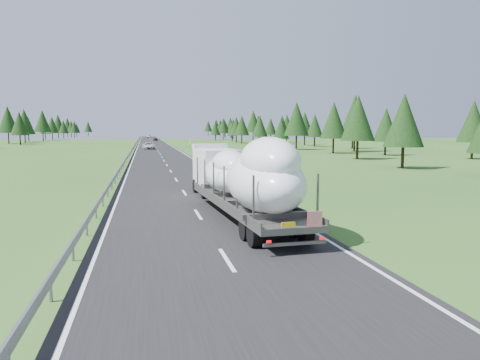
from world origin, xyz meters
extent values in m
plane|color=#2B521B|center=(0.00, 0.00, 0.00)|extent=(400.00, 400.00, 0.00)
cube|color=black|center=(0.00, 100.00, 0.01)|extent=(10.00, 400.00, 0.02)
cube|color=slate|center=(-5.30, 100.00, 0.60)|extent=(0.08, 400.00, 0.32)
cylinder|color=slate|center=(-5.30, 0.00, 0.30)|extent=(0.10, 0.10, 0.60)
cube|color=silver|center=(6.50, 30.00, 0.50)|extent=(0.12, 0.07, 1.00)
cube|color=black|center=(6.50, 30.00, 0.82)|extent=(0.13, 0.08, 0.12)
cube|color=silver|center=(6.50, 80.00, 0.50)|extent=(0.12, 0.07, 1.00)
cube|color=black|center=(6.50, 80.00, 0.82)|extent=(0.13, 0.08, 0.12)
cube|color=silver|center=(6.50, 130.00, 0.50)|extent=(0.12, 0.07, 1.00)
cube|color=black|center=(6.50, 130.00, 0.82)|extent=(0.13, 0.08, 0.12)
cube|color=silver|center=(6.50, 180.00, 0.50)|extent=(0.12, 0.07, 1.00)
cube|color=black|center=(6.50, 180.00, 0.82)|extent=(0.13, 0.08, 0.12)
cube|color=silver|center=(6.50, 230.00, 0.50)|extent=(0.12, 0.07, 1.00)
cube|color=black|center=(6.50, 230.00, 0.82)|extent=(0.13, 0.08, 0.12)
cube|color=silver|center=(6.50, 280.00, 0.50)|extent=(0.12, 0.07, 1.00)
cube|color=black|center=(6.50, 280.00, 0.82)|extent=(0.13, 0.08, 0.12)
cube|color=silver|center=(6.50, 330.00, 0.50)|extent=(0.12, 0.07, 1.00)
cube|color=black|center=(6.50, 330.00, 0.82)|extent=(0.13, 0.08, 0.12)
cylinder|color=slate|center=(7.20, 80.00, 1.00)|extent=(0.08, 0.08, 2.00)
cube|color=silver|center=(7.20, 80.00, 2.00)|extent=(0.05, 0.90, 1.20)
cylinder|color=black|center=(47.35, 39.46, 1.56)|extent=(0.36, 0.36, 3.12)
cone|color=black|center=(47.35, 39.46, 5.89)|extent=(4.85, 4.85, 6.49)
cylinder|color=black|center=(39.50, 52.09, 1.45)|extent=(0.36, 0.36, 2.89)
cone|color=black|center=(39.50, 52.09, 5.47)|extent=(4.50, 4.50, 6.03)
cylinder|color=black|center=(40.46, 66.82, 2.03)|extent=(0.36, 0.36, 4.06)
cone|color=black|center=(40.46, 66.82, 7.67)|extent=(6.31, 6.31, 8.45)
cylinder|color=black|center=(47.19, 82.18, 1.66)|extent=(0.36, 0.36, 3.31)
cone|color=black|center=(47.19, 82.18, 6.26)|extent=(5.16, 5.16, 6.90)
cylinder|color=black|center=(42.78, 96.55, 1.51)|extent=(0.36, 0.36, 3.03)
cone|color=black|center=(42.78, 96.55, 5.72)|extent=(4.71, 4.71, 6.31)
cylinder|color=black|center=(43.68, 107.32, 1.68)|extent=(0.36, 0.36, 3.37)
cone|color=black|center=(43.68, 107.32, 6.36)|extent=(5.24, 5.24, 7.02)
cylinder|color=black|center=(42.45, 126.54, 1.61)|extent=(0.36, 0.36, 3.22)
cone|color=black|center=(42.45, 126.54, 6.07)|extent=(5.00, 5.00, 6.70)
cylinder|color=black|center=(48.09, 139.40, 1.74)|extent=(0.36, 0.36, 3.49)
cone|color=black|center=(48.09, 139.40, 6.58)|extent=(5.42, 5.42, 7.26)
cylinder|color=black|center=(45.05, 150.49, 1.55)|extent=(0.36, 0.36, 3.10)
cone|color=black|center=(45.05, 150.49, 5.86)|extent=(4.83, 4.83, 6.46)
cylinder|color=black|center=(42.17, 167.72, 2.16)|extent=(0.36, 0.36, 4.32)
cone|color=black|center=(42.17, 167.72, 8.15)|extent=(6.71, 6.71, 8.99)
cylinder|color=black|center=(46.71, 177.63, 1.87)|extent=(0.36, 0.36, 3.73)
cone|color=black|center=(46.71, 177.63, 7.05)|extent=(5.81, 5.81, 7.78)
cylinder|color=black|center=(48.67, 196.11, 1.95)|extent=(0.36, 0.36, 3.90)
cone|color=black|center=(48.67, 196.11, 7.37)|extent=(6.07, 6.07, 8.13)
cylinder|color=black|center=(40.68, 205.52, 1.70)|extent=(0.36, 0.36, 3.41)
cone|color=black|center=(40.68, 205.52, 6.43)|extent=(5.30, 5.30, 7.09)
cylinder|color=black|center=(42.85, 222.47, 1.56)|extent=(0.36, 0.36, 3.11)
cone|color=black|center=(42.85, 222.47, 5.88)|extent=(4.84, 4.84, 6.48)
cylinder|color=black|center=(41.79, 235.51, 1.69)|extent=(0.36, 0.36, 3.39)
cone|color=black|center=(41.79, 235.51, 6.40)|extent=(5.27, 5.27, 7.06)
cylinder|color=black|center=(47.11, 248.51, 2.03)|extent=(0.36, 0.36, 4.06)
cone|color=black|center=(47.11, 248.51, 7.68)|extent=(6.32, 6.32, 8.47)
cylinder|color=black|center=(46.72, 266.47, 1.92)|extent=(0.36, 0.36, 3.84)
cone|color=black|center=(46.72, 266.47, 7.25)|extent=(5.97, 5.97, 7.99)
cylinder|color=black|center=(45.34, 275.45, 1.90)|extent=(0.36, 0.36, 3.80)
cone|color=black|center=(45.34, 275.45, 7.18)|extent=(5.91, 5.91, 7.92)
cylinder|color=black|center=(45.42, 293.91, 2.04)|extent=(0.36, 0.36, 4.09)
cone|color=black|center=(45.42, 293.91, 7.72)|extent=(6.36, 6.36, 8.52)
cylinder|color=black|center=(41.43, 304.54, 1.88)|extent=(0.36, 0.36, 3.76)
cone|color=black|center=(41.43, 304.54, 7.11)|extent=(5.86, 5.86, 7.84)
cylinder|color=black|center=(27.20, 25.53, 1.51)|extent=(0.36, 0.36, 3.02)
cone|color=black|center=(27.20, 25.53, 5.70)|extent=(4.70, 4.70, 6.29)
cylinder|color=black|center=(29.73, 42.93, 1.69)|extent=(0.36, 0.36, 3.39)
cone|color=black|center=(29.73, 42.93, 6.40)|extent=(5.27, 5.27, 7.06)
cylinder|color=black|center=(33.24, 60.83, 1.69)|extent=(0.36, 0.36, 3.39)
cone|color=black|center=(33.24, 60.83, 6.40)|extent=(5.27, 5.27, 7.06)
cylinder|color=black|center=(31.55, 78.47, 1.87)|extent=(0.36, 0.36, 3.73)
cone|color=black|center=(31.55, 78.47, 7.05)|extent=(5.81, 5.81, 7.78)
cylinder|color=black|center=(31.51, 90.56, 1.33)|extent=(0.36, 0.36, 2.65)
cone|color=black|center=(31.51, 90.56, 5.01)|extent=(4.12, 4.12, 5.52)
cylinder|color=black|center=(29.70, 105.96, 1.50)|extent=(0.36, 0.36, 2.99)
cone|color=black|center=(29.70, 105.96, 5.65)|extent=(4.65, 4.65, 6.23)
cylinder|color=black|center=(28.72, 126.66, 1.59)|extent=(0.36, 0.36, 3.18)
cone|color=black|center=(28.72, 126.66, 6.01)|extent=(4.95, 4.95, 6.63)
cylinder|color=black|center=(29.21, 138.70, 1.57)|extent=(0.36, 0.36, 3.14)
cone|color=black|center=(29.21, 138.70, 5.93)|extent=(4.88, 4.88, 6.54)
cylinder|color=black|center=(31.25, 157.46, 1.27)|extent=(0.36, 0.36, 2.54)
cone|color=black|center=(31.25, 157.46, 4.79)|extent=(3.94, 3.94, 5.28)
cylinder|color=black|center=(26.51, 170.73, 1.35)|extent=(0.36, 0.36, 2.70)
cone|color=black|center=(26.51, 170.73, 5.10)|extent=(4.20, 4.20, 5.63)
cylinder|color=black|center=(33.16, 190.53, 1.70)|extent=(0.36, 0.36, 3.40)
cone|color=black|center=(33.16, 190.53, 6.43)|extent=(5.30, 5.30, 7.09)
cylinder|color=black|center=(-39.44, 126.54, 1.71)|extent=(0.36, 0.36, 3.41)
cone|color=black|center=(-39.44, 126.54, 6.45)|extent=(5.31, 5.31, 7.11)
cylinder|color=black|center=(-46.03, 139.40, 2.09)|extent=(0.36, 0.36, 4.18)
cone|color=black|center=(-46.03, 139.40, 7.90)|extent=(6.51, 6.51, 8.71)
cylinder|color=black|center=(-43.64, 150.49, 2.02)|extent=(0.36, 0.36, 4.03)
cone|color=black|center=(-43.64, 150.49, 7.61)|extent=(6.27, 6.27, 8.40)
cylinder|color=black|center=(-46.33, 167.72, 1.64)|extent=(0.36, 0.36, 3.28)
cone|color=black|center=(-46.33, 167.72, 6.19)|extent=(5.10, 5.10, 6.83)
cylinder|color=black|center=(-43.11, 177.63, 2.15)|extent=(0.36, 0.36, 4.30)
cone|color=black|center=(-43.11, 177.63, 8.12)|extent=(6.69, 6.69, 8.96)
cylinder|color=black|center=(-42.87, 196.11, 1.79)|extent=(0.36, 0.36, 3.58)
cone|color=black|center=(-42.87, 196.11, 6.75)|extent=(5.56, 5.56, 7.45)
cylinder|color=black|center=(-47.72, 205.52, 1.59)|extent=(0.36, 0.36, 3.18)
cone|color=black|center=(-47.72, 205.52, 6.00)|extent=(4.94, 4.94, 6.62)
cylinder|color=black|center=(-42.33, 222.47, 1.59)|extent=(0.36, 0.36, 3.18)
cone|color=black|center=(-42.33, 222.47, 6.01)|extent=(4.95, 4.95, 6.63)
cylinder|color=black|center=(-47.02, 235.51, 2.15)|extent=(0.36, 0.36, 4.29)
cone|color=black|center=(-47.02, 235.51, 8.10)|extent=(6.67, 6.67, 8.94)
cylinder|color=black|center=(-40.79, 248.51, 1.62)|extent=(0.36, 0.36, 3.23)
cone|color=black|center=(-40.79, 248.51, 6.10)|extent=(5.03, 5.03, 6.73)
cylinder|color=black|center=(-45.03, 266.47, 1.68)|extent=(0.36, 0.36, 3.37)
cone|color=black|center=(-45.03, 266.47, 6.37)|extent=(5.24, 5.24, 7.02)
cylinder|color=black|center=(-48.44, 275.45, 2.02)|extent=(0.36, 0.36, 4.05)
cone|color=black|center=(-48.44, 275.45, 7.64)|extent=(6.30, 6.30, 8.43)
cylinder|color=black|center=(-45.72, 293.91, 1.50)|extent=(0.36, 0.36, 3.00)
cone|color=black|center=(-45.72, 293.91, 5.66)|extent=(4.66, 4.66, 6.24)
cylinder|color=black|center=(-39.73, 304.54, 1.74)|extent=(0.36, 0.36, 3.48)
cone|color=black|center=(-39.73, 304.54, 6.57)|extent=(5.41, 5.41, 7.25)
cube|color=white|center=(2.10, 7.27, 1.87)|extent=(2.78, 5.06, 2.75)
cube|color=black|center=(2.10, 9.78, 2.36)|extent=(2.26, 0.23, 1.37)
cube|color=white|center=(2.10, 9.43, 3.39)|extent=(2.53, 1.34, 0.29)
cube|color=#5F5D59|center=(2.10, 6.29, 0.54)|extent=(2.65, 3.10, 0.25)
cylinder|color=black|center=(0.97, 9.04, 0.49)|extent=(0.41, 1.00, 0.98)
cylinder|color=black|center=(3.22, 9.04, 0.49)|extent=(0.41, 1.00, 0.98)
cylinder|color=black|center=(0.97, 5.90, 0.49)|extent=(0.41, 1.00, 0.98)
cylinder|color=black|center=(3.22, 5.90, 0.49)|extent=(0.41, 1.00, 0.98)
cube|color=#5F5D59|center=(2.10, -2.05, 0.90)|extent=(3.57, 13.89, 0.26)
cube|color=#5F5D59|center=(0.79, -2.05, 1.15)|extent=(0.99, 13.72, 0.24)
cube|color=#5F5D59|center=(3.40, -2.05, 1.15)|extent=(0.99, 13.72, 0.24)
cube|color=#5F5D59|center=(0.79, -7.94, 1.96)|extent=(0.07, 0.07, 1.87)
cube|color=#5F5D59|center=(3.40, -7.94, 1.96)|extent=(0.07, 0.07, 1.87)
cube|color=#5F5D59|center=(0.79, -5.59, 1.96)|extent=(0.07, 0.07, 1.87)
cube|color=#5F5D59|center=(3.40, -5.59, 1.96)|extent=(0.07, 0.07, 1.87)
cube|color=#5F5D59|center=(0.79, -3.23, 1.96)|extent=(0.07, 0.07, 1.87)
cube|color=#5F5D59|center=(3.40, -3.23, 1.96)|extent=(0.07, 0.07, 1.87)
cube|color=#5F5D59|center=(0.79, -0.87, 1.96)|extent=(0.07, 0.07, 1.87)
cube|color=#5F5D59|center=(3.40, -0.87, 1.96)|extent=(0.07, 0.07, 1.87)
cube|color=#5F5D59|center=(0.79, 1.48, 1.96)|extent=(0.07, 0.07, 1.87)
cube|color=#5F5D59|center=(3.40, 1.48, 1.96)|extent=(0.07, 0.07, 1.87)
cube|color=#5F5D59|center=(0.79, 3.84, 1.96)|extent=(0.07, 0.07, 1.87)
cube|color=#5F5D59|center=(3.40, 3.84, 1.96)|extent=(0.07, 0.07, 1.87)
cylinder|color=black|center=(1.02, -7.35, 0.49)|extent=(0.46, 1.01, 0.98)
cylinder|color=black|center=(3.18, -7.35, 0.49)|extent=(0.46, 1.01, 0.98)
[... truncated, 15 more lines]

